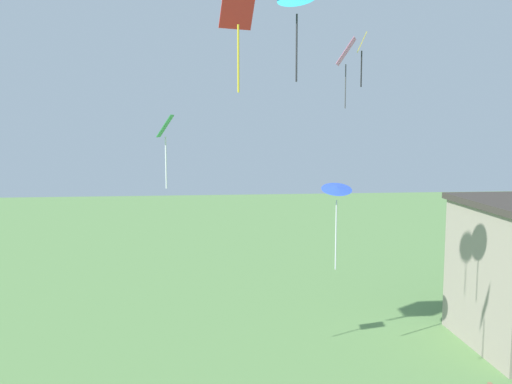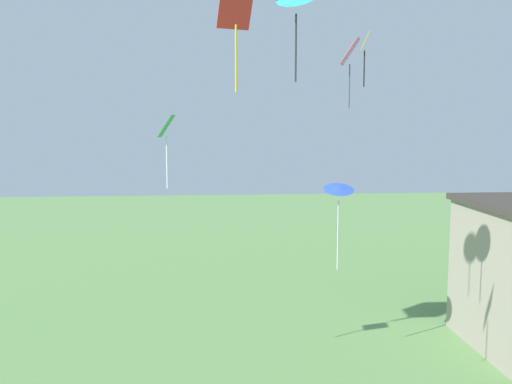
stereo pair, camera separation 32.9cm
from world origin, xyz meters
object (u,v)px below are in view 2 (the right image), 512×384
at_px(kite_pink_diamond, 350,57).
at_px(kite_yellow_diamond, 365,50).
at_px(kite_red_diamond, 236,14).
at_px(kite_blue_delta, 339,191).
at_px(kite_green_diamond, 167,137).

relative_size(kite_pink_diamond, kite_yellow_diamond, 1.51).
bearing_deg(kite_pink_diamond, kite_red_diamond, -117.45).
bearing_deg(kite_blue_delta, kite_green_diamond, -166.11).
bearing_deg(kite_blue_delta, kite_pink_diamond, 72.56).
xyz_separation_m(kite_green_diamond, kite_blue_delta, (5.85, 1.45, -1.95)).
xyz_separation_m(kite_pink_diamond, kite_blue_delta, (-1.47, -4.69, -5.18)).
relative_size(kite_pink_diamond, kite_blue_delta, 0.94).
bearing_deg(kite_pink_diamond, kite_yellow_diamond, -95.13).
distance_m(kite_green_diamond, kite_blue_delta, 6.34).
relative_size(kite_red_diamond, kite_blue_delta, 0.83).
distance_m(kite_green_diamond, kite_red_diamond, 5.49).
bearing_deg(kite_yellow_diamond, kite_red_diamond, -126.21).
distance_m(kite_red_diamond, kite_blue_delta, 8.41).
height_order(kite_green_diamond, kite_blue_delta, kite_green_diamond).
relative_size(kite_pink_diamond, kite_green_diamond, 1.28).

